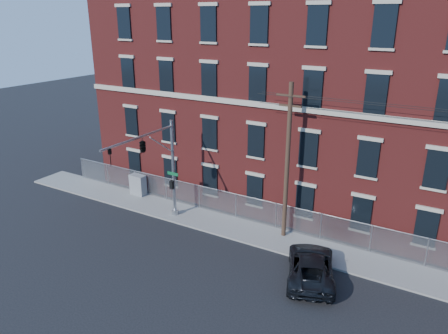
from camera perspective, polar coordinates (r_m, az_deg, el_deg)
The scene contains 5 objects.
ground at distance 24.97m, azimuth -1.52°, elevation -13.64°, with size 140.00×140.00×0.00m, color black.
traffic_signal_mast at distance 27.47m, azimuth -9.90°, elevation 1.76°, with size 0.90×6.75×7.00m.
utility_pole_near at distance 26.34m, azimuth 8.54°, elevation 0.93°, with size 1.80×0.28×10.00m.
pickup_truck at distance 24.37m, azimuth 11.62°, elevation -12.95°, with size 2.45×5.32×1.48m, color black.
utility_cabinet at distance 34.60m, azimuth -11.52°, elevation -2.36°, with size 1.31×0.66×1.64m, color gray.
Camera 1 is at (11.07, -17.64, 13.77)m, focal length 33.91 mm.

